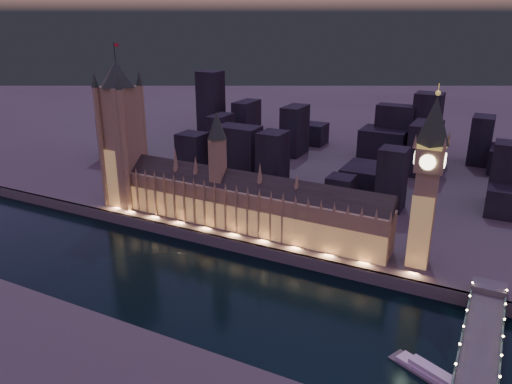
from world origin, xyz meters
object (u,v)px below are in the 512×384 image
at_px(palace_of_westminster, 243,202).
at_px(elizabeth_tower, 429,169).
at_px(river_boat, 432,374).
at_px(victoria_tower, 122,128).
at_px(westminster_bridge, 480,349).

relative_size(palace_of_westminster, elizabeth_tower, 1.93).
height_order(palace_of_westminster, river_boat, palace_of_westminster).
bearing_deg(victoria_tower, elizabeth_tower, -0.00).
bearing_deg(westminster_bridge, river_boat, -128.65).
height_order(palace_of_westminster, victoria_tower, victoria_tower).
distance_m(palace_of_westminster, river_boat, 165.66).
bearing_deg(palace_of_westminster, river_boat, -31.75).
height_order(westminster_bridge, river_boat, westminster_bridge).
height_order(victoria_tower, westminster_bridge, victoria_tower).
relative_size(palace_of_westminster, victoria_tower, 1.69).
bearing_deg(victoria_tower, river_boat, -19.75).
distance_m(palace_of_westminster, westminster_bridge, 170.36).
relative_size(victoria_tower, elizabeth_tower, 1.14).
height_order(elizabeth_tower, westminster_bridge, elizabeth_tower).
bearing_deg(elizabeth_tower, victoria_tower, 180.00).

